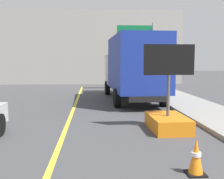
% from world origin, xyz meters
% --- Properties ---
extents(arrow_board_trailer, '(1.60, 1.82, 2.70)m').
position_xyz_m(arrow_board_trailer, '(3.26, 9.57, 0.48)').
color(arrow_board_trailer, orange).
rests_on(arrow_board_trailer, ground).
extents(box_truck, '(2.77, 7.67, 3.44)m').
position_xyz_m(box_truck, '(3.09, 15.88, 1.86)').
color(box_truck, black).
rests_on(box_truck, ground).
extents(highway_guide_sign, '(2.79, 0.18, 5.00)m').
position_xyz_m(highway_guide_sign, '(4.62, 21.14, 3.42)').
color(highway_guide_sign, gray).
rests_on(highway_guide_sign, ground).
extents(far_building_block, '(17.46, 6.64, 6.98)m').
position_xyz_m(far_building_block, '(0.79, 29.85, 3.49)').
color(far_building_block, gray).
rests_on(far_building_block, ground).
extents(traffic_cone_mid_lane, '(0.36, 0.36, 0.71)m').
position_xyz_m(traffic_cone_mid_lane, '(2.85, 6.25, 0.35)').
color(traffic_cone_mid_lane, black).
rests_on(traffic_cone_mid_lane, ground).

